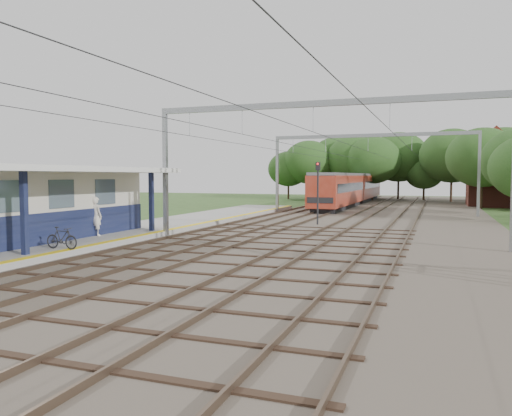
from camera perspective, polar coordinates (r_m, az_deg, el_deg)
The scene contains 12 objects.
ground at distance 13.00m, azimuth -25.06°, elevation -11.69°, with size 160.00×160.00×0.00m, color #2D4C1E.
ballast_bed at distance 39.25m, azimuth 12.78°, elevation -1.26°, with size 18.00×90.00×0.10m, color #473D33.
platform at distance 28.30m, azimuth -15.64°, elevation -2.94°, with size 5.00×52.00×0.35m, color gray.
yellow_stripe at distance 27.03m, azimuth -11.77°, elevation -2.80°, with size 0.45×52.00×0.01m, color yellow.
rail_tracks at distance 39.63m, azimuth 9.19°, elevation -0.99°, with size 11.80×88.00×0.15m.
catenary_system at distance 34.60m, azimuth 10.88°, elevation 7.16°, with size 17.22×88.00×7.00m.
tree_band at distance 66.13m, azimuth 15.72°, elevation 4.89°, with size 31.72×30.88×8.82m.
house_far at distance 61.20m, azimuth 26.76°, elevation 3.16°, with size 8.00×6.12×8.66m.
person at distance 26.43m, azimuth -17.81°, elevation -0.91°, with size 0.72×0.47×1.98m, color silver.
bicycle at distance 22.10m, azimuth -21.32°, elevation -3.21°, with size 0.44×1.55×0.93m, color black.
train at distance 59.43m, azimuth 10.95°, elevation 2.29°, with size 2.71×33.75×3.57m.
signal_post at distance 33.75m, azimuth 7.08°, elevation 2.50°, with size 0.31×0.27×4.29m.
Camera 1 is at (8.96, -8.79, 3.37)m, focal length 35.00 mm.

